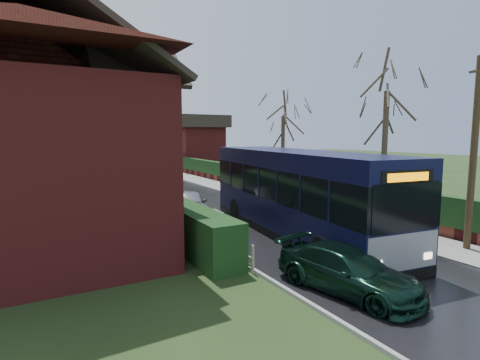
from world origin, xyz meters
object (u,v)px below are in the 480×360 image
car_silver (188,203)px  telegraph_pole (473,156)px  brick_house (36,132)px  bus_stop_sign (279,173)px  bus (296,194)px  car_green (347,270)px

car_silver → telegraph_pole: size_ratio=0.62×
brick_house → bus_stop_sign: size_ratio=4.81×
bus → car_silver: 6.18m
brick_house → bus: brick_house is taller
car_silver → bus_stop_sign: (6.02, 0.48, 1.26)m
brick_house → bus: 10.99m
brick_house → telegraph_pole: bearing=-35.8°
telegraph_pole → bus_stop_sign: bearing=112.5°
brick_house → telegraph_pole: brick_house is taller
bus_stop_sign → telegraph_pole: 10.98m
car_silver → telegraph_pole: telegraph_pole is taller
bus → bus_stop_sign: 6.70m
bus → bus_stop_sign: bus is taller
bus_stop_sign → telegraph_pole: telegraph_pole is taller
car_silver → car_green: 10.79m
brick_house → bus: bearing=-26.8°
car_silver → car_green: (0.42, -10.78, -0.13)m
car_silver → car_green: car_silver is taller
bus → car_green: size_ratio=2.89×
bus_stop_sign → bus: bearing=-143.0°
brick_house → bus: size_ratio=1.21×
telegraph_pole → brick_house: bearing=162.5°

